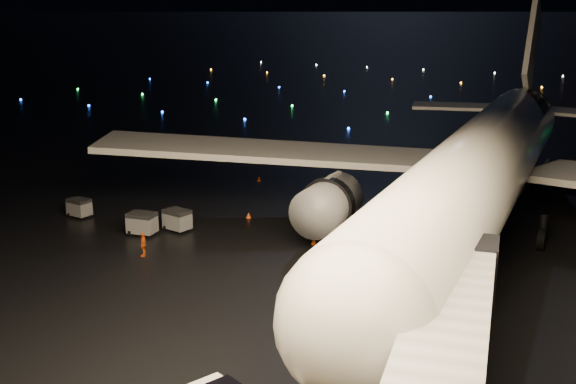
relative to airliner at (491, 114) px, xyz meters
The scene contains 12 objects.
lane_centre 13.65m from the airliner, 87.56° to the right, with size 0.25×80.00×0.02m, color gold.
airliner is the anchor object (origin of this frame).
belt_loader 20.83m from the airliner, 101.83° to the right, with size 5.87×1.60×2.85m, color silver, non-canonical shape.
crew_c 27.24m from the airliner, 139.61° to the right, with size 1.02×0.43×1.75m, color #DE5012.
safety_cone_0 16.28m from the airliner, 139.05° to the right, with size 0.43×0.43×0.49m, color #F14F10.
safety_cone_1 10.08m from the airliner, behind, with size 0.48×0.48×0.55m, color #F14F10.
safety_cone_2 20.79m from the airliner, 162.98° to the right, with size 0.44×0.44×0.50m, color #F14F10.
safety_cone_3 25.76m from the airliner, 166.25° to the left, with size 0.42×0.42×0.48m, color #F14F10.
taxiway_lights 82.22m from the airliner, 98.14° to the left, with size 164.00×92.00×0.36m, color black, non-canonical shape.
baggage_cart_0 25.23m from the airliner, 152.58° to the right, with size 1.98×1.39×1.68m, color slate.
baggage_cart_1 27.65m from the airliner, 150.32° to the right, with size 2.05×1.43×1.74m, color slate.
baggage_cart_2 33.79m from the airliner, 158.88° to the right, with size 1.80×1.26×1.53m, color slate.
Camera 1 is at (23.24, -29.28, 17.55)m, focal length 45.00 mm.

